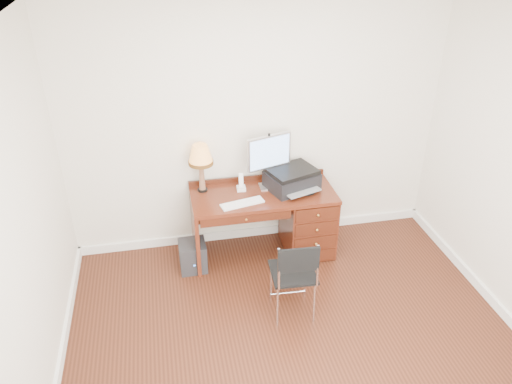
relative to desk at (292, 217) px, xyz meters
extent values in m
plane|color=#33150B|center=(-0.32, -1.40, -0.41)|extent=(4.00, 4.00, 0.00)
plane|color=silver|center=(-0.32, 0.35, 0.94)|extent=(4.00, 0.00, 4.00)
plane|color=silver|center=(-2.32, -1.40, 0.94)|extent=(0.00, 3.50, 3.50)
plane|color=white|center=(-0.32, -1.40, 2.29)|extent=(4.00, 4.00, 0.00)
cube|color=white|center=(-0.32, 0.33, -0.36)|extent=(4.00, 0.03, 0.10)
cube|color=white|center=(-2.31, -1.40, -0.36)|extent=(0.03, 3.50, 0.10)
cube|color=white|center=(1.66, -1.40, -0.36)|extent=(0.03, 3.50, 0.10)
cube|color=#592112|center=(-0.32, -0.01, 0.32)|extent=(1.50, 0.65, 0.04)
cube|color=#592112|center=(0.18, -0.01, -0.06)|extent=(0.50, 0.61, 0.71)
cube|color=#592112|center=(-1.05, -0.01, -0.06)|extent=(0.04, 0.61, 0.71)
cube|color=#461A0E|center=(-0.56, 0.29, 0.05)|extent=(0.96, 0.03, 0.39)
cube|color=#461A0E|center=(-0.56, -0.31, 0.25)|extent=(0.91, 0.03, 0.09)
sphere|color=#BF8C3F|center=(0.18, -0.34, -0.06)|extent=(0.03, 0.03, 0.03)
cube|color=silver|center=(-0.22, 0.12, 0.34)|extent=(0.26, 0.22, 0.02)
cube|color=silver|center=(-0.22, 0.17, 0.44)|extent=(0.06, 0.04, 0.18)
cube|color=silver|center=(-0.22, 0.15, 0.73)|extent=(0.49, 0.19, 0.36)
cube|color=#4C8CF2|center=(-0.22, 0.13, 0.73)|extent=(0.44, 0.15, 0.32)
cube|color=white|center=(-0.57, -0.18, 0.35)|extent=(0.46, 0.22, 0.02)
cylinder|color=black|center=(0.12, -0.06, 0.34)|extent=(0.20, 0.20, 0.01)
ellipsoid|color=white|center=(0.12, -0.06, 0.36)|extent=(0.09, 0.06, 0.03)
cube|color=black|center=(0.00, 0.05, 0.43)|extent=(0.60, 0.53, 0.18)
cube|color=black|center=(0.00, 0.05, 0.54)|extent=(0.57, 0.50, 0.04)
cylinder|color=black|center=(-0.93, 0.18, 0.35)|extent=(0.11, 0.11, 0.02)
cone|color=brown|center=(-0.93, 0.18, 0.51)|extent=(0.07, 0.07, 0.31)
cone|color=#E99A49|center=(-0.93, 0.18, 0.76)|extent=(0.25, 0.25, 0.19)
cylinder|color=#593814|center=(-0.93, 0.18, 0.67)|extent=(0.26, 0.26, 0.04)
cube|color=white|center=(-0.54, 0.11, 0.36)|extent=(0.10, 0.10, 0.04)
cube|color=white|center=(-0.54, 0.11, 0.45)|extent=(0.05, 0.06, 0.16)
cylinder|color=black|center=(-0.09, 0.12, 0.39)|extent=(0.09, 0.09, 0.11)
cube|color=black|center=(-0.25, -0.96, 0.04)|extent=(0.42, 0.42, 0.02)
cube|color=black|center=(-0.25, -1.15, 0.32)|extent=(0.36, 0.05, 0.24)
cylinder|color=silver|center=(-0.42, -0.79, -0.19)|extent=(0.02, 0.02, 0.45)
cylinder|color=silver|center=(-0.08, -0.79, -0.19)|extent=(0.02, 0.02, 0.45)
cylinder|color=silver|center=(-0.42, -1.13, -0.19)|extent=(0.02, 0.02, 0.45)
cylinder|color=silver|center=(-0.08, -1.13, -0.19)|extent=(0.02, 0.02, 0.45)
cylinder|color=silver|center=(-0.42, -1.15, 0.24)|extent=(0.02, 0.02, 0.40)
cylinder|color=silver|center=(-0.08, -1.15, 0.24)|extent=(0.02, 0.02, 0.40)
cube|color=black|center=(-1.10, -0.15, -0.25)|extent=(0.28, 0.28, 0.32)
camera|label=1|loc=(-1.29, -4.41, 2.92)|focal=35.00mm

